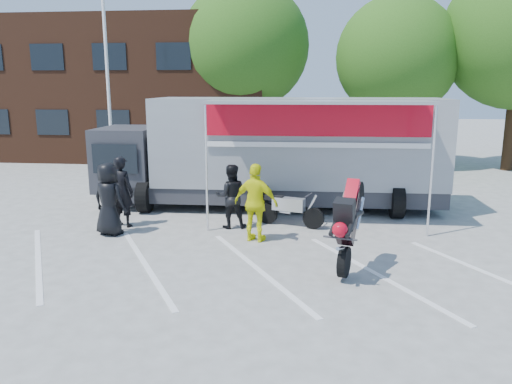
% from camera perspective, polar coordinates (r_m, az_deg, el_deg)
% --- Properties ---
extents(ground, '(100.00, 100.00, 0.00)m').
position_cam_1_polar(ground, '(9.54, -1.64, -10.90)').
color(ground, '#ABAAA5').
rests_on(ground, ground).
extents(parking_bay_lines, '(18.09, 13.33, 0.01)m').
position_cam_1_polar(parking_bay_lines, '(10.45, -0.89, -8.74)').
color(parking_bay_lines, white).
rests_on(parking_bay_lines, ground).
extents(office_building, '(18.00, 8.00, 7.00)m').
position_cam_1_polar(office_building, '(28.96, -16.89, 11.15)').
color(office_building, '#4D2918').
rests_on(office_building, ground).
extents(flagpole, '(1.61, 0.12, 8.00)m').
position_cam_1_polar(flagpole, '(20.17, -16.09, 15.43)').
color(flagpole, white).
rests_on(flagpole, ground).
extents(tree_left, '(6.12, 6.12, 8.64)m').
position_cam_1_polar(tree_left, '(24.97, -1.24, 16.33)').
color(tree_left, '#382314').
rests_on(tree_left, ground).
extents(tree_mid, '(5.44, 5.44, 7.68)m').
position_cam_1_polar(tree_mid, '(24.02, 15.81, 14.58)').
color(tree_mid, '#382314').
rests_on(tree_mid, ground).
extents(transporter_truck, '(10.62, 5.26, 3.35)m').
position_cam_1_polar(transporter_truck, '(15.61, 2.85, -1.72)').
color(transporter_truck, gray).
rests_on(transporter_truck, ground).
extents(parked_motorcycle, '(2.02, 1.19, 1.01)m').
position_cam_1_polar(parked_motorcycle, '(13.54, 3.89, -3.90)').
color(parked_motorcycle, silver).
rests_on(parked_motorcycle, ground).
extents(stunt_bike_rider, '(1.29, 1.90, 2.05)m').
position_cam_1_polar(stunt_bike_rider, '(10.66, 10.83, -8.57)').
color(stunt_bike_rider, black).
rests_on(stunt_bike_rider, ground).
extents(spectator_leather_a, '(1.04, 0.85, 1.85)m').
position_cam_1_polar(spectator_leather_a, '(13.06, -16.48, -0.79)').
color(spectator_leather_a, black).
rests_on(spectator_leather_a, ground).
extents(spectator_leather_b, '(0.80, 0.65, 1.91)m').
position_cam_1_polar(spectator_leather_b, '(13.76, -15.06, 0.05)').
color(spectator_leather_b, black).
rests_on(spectator_leather_b, ground).
extents(spectator_leather_c, '(0.94, 0.80, 1.71)m').
position_cam_1_polar(spectator_leather_c, '(13.18, -2.90, -0.50)').
color(spectator_leather_c, black).
rests_on(spectator_leather_c, ground).
extents(spectator_hivis, '(1.21, 0.79, 1.91)m').
position_cam_1_polar(spectator_hivis, '(12.00, 0.00, -1.25)').
color(spectator_hivis, '#EDF20C').
rests_on(spectator_hivis, ground).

